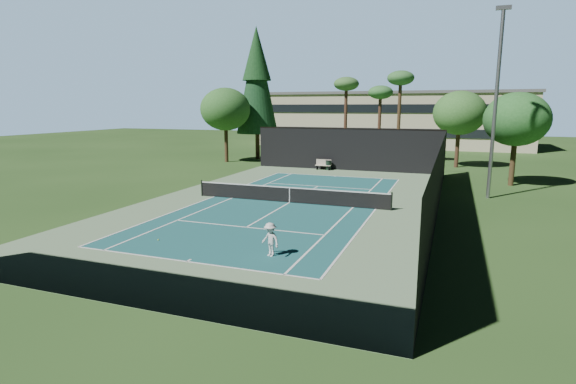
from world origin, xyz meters
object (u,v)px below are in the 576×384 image
(player, at_px, (270,240))
(tennis_ball_a, at_px, (158,240))
(tennis_ball_b, at_px, (295,196))
(trash_bin, at_px, (328,165))
(tennis_ball_d, at_px, (220,191))
(tennis_net, at_px, (290,194))
(park_bench, at_px, (323,164))
(tennis_ball_c, at_px, (322,196))

(player, distance_m, tennis_ball_a, 5.70)
(tennis_ball_b, xyz_separation_m, trash_bin, (-1.26, 13.43, 0.45))
(tennis_ball_a, height_order, tennis_ball_d, tennis_ball_d)
(tennis_net, relative_size, tennis_ball_b, 217.98)
(tennis_net, xyz_separation_m, trash_bin, (-1.64, 15.55, -0.08))
(player, height_order, tennis_ball_d, player)
(tennis_net, distance_m, tennis_ball_b, 2.23)
(tennis_ball_d, bearing_deg, park_bench, 73.37)
(tennis_ball_a, relative_size, park_bench, 0.05)
(tennis_net, bearing_deg, park_bench, 97.79)
(tennis_ball_a, relative_size, tennis_ball_d, 0.91)
(player, relative_size, park_bench, 0.94)
(tennis_net, relative_size, park_bench, 8.60)
(tennis_ball_d, bearing_deg, tennis_ball_b, 1.04)
(park_bench, relative_size, trash_bin, 1.59)
(player, distance_m, tennis_ball_b, 12.65)
(tennis_net, distance_m, tennis_ball_d, 6.47)
(tennis_ball_c, relative_size, trash_bin, 0.07)
(tennis_ball_c, xyz_separation_m, trash_bin, (-3.02, 12.71, 0.45))
(tennis_ball_b, xyz_separation_m, park_bench, (-1.73, 13.32, 0.52))
(tennis_ball_c, distance_m, tennis_ball_d, 7.54)
(tennis_net, distance_m, trash_bin, 15.64)
(tennis_ball_c, distance_m, park_bench, 13.08)
(tennis_ball_a, bearing_deg, tennis_net, 74.01)
(tennis_ball_b, bearing_deg, tennis_ball_d, -178.96)
(tennis_net, height_order, player, player)
(tennis_ball_a, relative_size, trash_bin, 0.07)
(park_bench, bearing_deg, tennis_net, -82.21)
(trash_bin, bearing_deg, tennis_ball_d, -108.31)
(tennis_ball_a, distance_m, tennis_ball_b, 12.22)
(tennis_ball_a, bearing_deg, tennis_ball_c, 71.71)
(player, xyz_separation_m, tennis_ball_b, (-3.22, 12.21, -0.68))
(tennis_net, xyz_separation_m, tennis_ball_a, (-2.82, -9.85, -0.52))
(player, height_order, tennis_ball_a, player)
(park_bench, xyz_separation_m, trash_bin, (0.47, 0.11, -0.07))
(tennis_ball_b, height_order, park_bench, park_bench)
(player, bearing_deg, tennis_ball_c, 120.79)
(tennis_net, bearing_deg, tennis_ball_c, 64.23)
(player, xyz_separation_m, trash_bin, (-4.48, 25.64, -0.23))
(tennis_net, xyz_separation_m, tennis_ball_c, (1.37, 2.85, -0.53))
(tennis_ball_b, xyz_separation_m, tennis_ball_d, (-5.73, -0.10, 0.01))
(trash_bin, bearing_deg, tennis_ball_a, -92.65)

